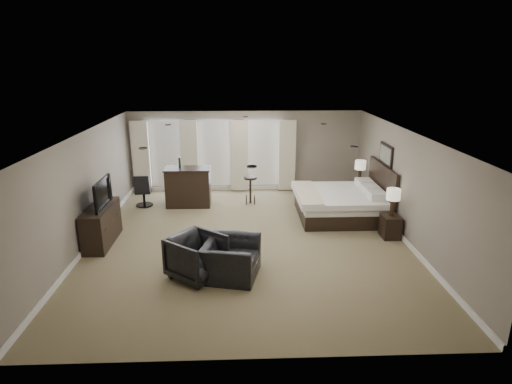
{
  "coord_description": "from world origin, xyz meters",
  "views": [
    {
      "loc": [
        -0.19,
        -9.47,
        4.19
      ],
      "look_at": [
        0.2,
        0.4,
        1.1
      ],
      "focal_mm": 30.0,
      "sensor_mm": 36.0,
      "label": 1
    }
  ],
  "objects_px": {
    "nightstand_far": "(358,191)",
    "armchair_near": "(231,253)",
    "tv": "(99,204)",
    "desk_chair": "(143,190)",
    "bar_stool_left": "(173,182)",
    "lamp_far": "(360,172)",
    "bar_counter": "(188,187)",
    "bar_stool_right": "(250,190)",
    "bed": "(342,191)",
    "dresser": "(101,225)",
    "armchair_far": "(197,255)",
    "nightstand_near": "(390,226)",
    "lamp_near": "(393,202)"
  },
  "relations": [
    {
      "from": "bed",
      "to": "desk_chair",
      "type": "bearing_deg",
      "value": 168.52
    },
    {
      "from": "armchair_near",
      "to": "bed",
      "type": "bearing_deg",
      "value": -29.43
    },
    {
      "from": "nightstand_near",
      "to": "bar_counter",
      "type": "height_order",
      "value": "bar_counter"
    },
    {
      "from": "dresser",
      "to": "bar_counter",
      "type": "height_order",
      "value": "bar_counter"
    },
    {
      "from": "dresser",
      "to": "bar_stool_right",
      "type": "xyz_separation_m",
      "value": [
        3.58,
        2.79,
        -0.04
      ]
    },
    {
      "from": "nightstand_far",
      "to": "dresser",
      "type": "xyz_separation_m",
      "value": [
        -6.92,
        -2.98,
        0.17
      ]
    },
    {
      "from": "lamp_near",
      "to": "lamp_far",
      "type": "height_order",
      "value": "lamp_far"
    },
    {
      "from": "lamp_far",
      "to": "bar_counter",
      "type": "xyz_separation_m",
      "value": [
        -5.18,
        -0.34,
        -0.32
      ]
    },
    {
      "from": "bed",
      "to": "bar_stool_left",
      "type": "distance_m",
      "value": 5.37
    },
    {
      "from": "armchair_near",
      "to": "desk_chair",
      "type": "height_order",
      "value": "armchair_near"
    },
    {
      "from": "tv",
      "to": "bar_stool_left",
      "type": "bearing_deg",
      "value": -16.95
    },
    {
      "from": "tv",
      "to": "desk_chair",
      "type": "relative_size",
      "value": 1.18
    },
    {
      "from": "nightstand_near",
      "to": "nightstand_far",
      "type": "distance_m",
      "value": 2.9
    },
    {
      "from": "nightstand_near",
      "to": "lamp_near",
      "type": "distance_m",
      "value": 0.62
    },
    {
      "from": "tv",
      "to": "bar_stool_right",
      "type": "distance_m",
      "value": 4.57
    },
    {
      "from": "lamp_far",
      "to": "tv",
      "type": "relative_size",
      "value": 0.6
    },
    {
      "from": "lamp_near",
      "to": "bar_stool_right",
      "type": "xyz_separation_m",
      "value": [
        -3.34,
        2.7,
        -0.48
      ]
    },
    {
      "from": "dresser",
      "to": "desk_chair",
      "type": "distance_m",
      "value": 2.71
    },
    {
      "from": "tv",
      "to": "bed",
      "type": "bearing_deg",
      "value": -75.73
    },
    {
      "from": "nightstand_far",
      "to": "armchair_near",
      "type": "bearing_deg",
      "value": -129.28
    },
    {
      "from": "bar_stool_right",
      "to": "bed",
      "type": "bearing_deg",
      "value": -27.08
    },
    {
      "from": "bed",
      "to": "tv",
      "type": "xyz_separation_m",
      "value": [
        -6.03,
        -1.53,
        0.25
      ]
    },
    {
      "from": "tv",
      "to": "desk_chair",
      "type": "height_order",
      "value": "tv"
    },
    {
      "from": "bed",
      "to": "tv",
      "type": "bearing_deg",
      "value": -165.73
    },
    {
      "from": "nightstand_near",
      "to": "lamp_near",
      "type": "bearing_deg",
      "value": 90.0
    },
    {
      "from": "nightstand_near",
      "to": "dresser",
      "type": "xyz_separation_m",
      "value": [
        -6.92,
        -0.08,
        0.18
      ]
    },
    {
      "from": "dresser",
      "to": "armchair_far",
      "type": "distance_m",
      "value": 2.96
    },
    {
      "from": "dresser",
      "to": "lamp_far",
      "type": "bearing_deg",
      "value": 23.32
    },
    {
      "from": "lamp_far",
      "to": "armchair_near",
      "type": "relative_size",
      "value": 0.59
    },
    {
      "from": "nightstand_near",
      "to": "bar_stool_right",
      "type": "distance_m",
      "value": 4.3
    },
    {
      "from": "nightstand_far",
      "to": "bar_counter",
      "type": "height_order",
      "value": "bar_counter"
    },
    {
      "from": "dresser",
      "to": "bar_stool_left",
      "type": "bearing_deg",
      "value": 73.05
    },
    {
      "from": "bar_counter",
      "to": "bar_stool_right",
      "type": "bearing_deg",
      "value": 4.55
    },
    {
      "from": "bed",
      "to": "bar_counter",
      "type": "height_order",
      "value": "bed"
    },
    {
      "from": "nightstand_near",
      "to": "armchair_near",
      "type": "distance_m",
      "value": 4.25
    },
    {
      "from": "lamp_far",
      "to": "armchair_far",
      "type": "distance_m",
      "value": 6.56
    },
    {
      "from": "tv",
      "to": "armchair_near",
      "type": "height_order",
      "value": "tv"
    },
    {
      "from": "tv",
      "to": "armchair_near",
      "type": "xyz_separation_m",
      "value": [
        3.07,
        -1.72,
        -0.48
      ]
    },
    {
      "from": "dresser",
      "to": "armchair_far",
      "type": "xyz_separation_m",
      "value": [
        2.39,
        -1.75,
        0.03
      ]
    },
    {
      "from": "bar_counter",
      "to": "armchair_far",
      "type": "bearing_deg",
      "value": -81.56
    },
    {
      "from": "nightstand_far",
      "to": "dresser",
      "type": "distance_m",
      "value": 7.54
    },
    {
      "from": "dresser",
      "to": "desk_chair",
      "type": "height_order",
      "value": "desk_chair"
    },
    {
      "from": "tv",
      "to": "desk_chair",
      "type": "distance_m",
      "value": 2.75
    },
    {
      "from": "lamp_near",
      "to": "bed",
      "type": "bearing_deg",
      "value": 121.54
    },
    {
      "from": "lamp_near",
      "to": "bar_stool_left",
      "type": "relative_size",
      "value": 0.81
    },
    {
      "from": "bed",
      "to": "lamp_near",
      "type": "relative_size",
      "value": 3.41
    },
    {
      "from": "nightstand_far",
      "to": "desk_chair",
      "type": "distance_m",
      "value": 6.51
    },
    {
      "from": "armchair_near",
      "to": "bar_stool_left",
      "type": "distance_m",
      "value": 5.79
    },
    {
      "from": "tv",
      "to": "bar_stool_right",
      "type": "height_order",
      "value": "tv"
    },
    {
      "from": "bed",
      "to": "armchair_far",
      "type": "relative_size",
      "value": 2.39
    }
  ]
}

